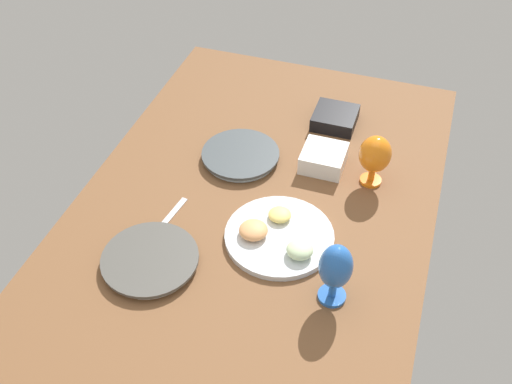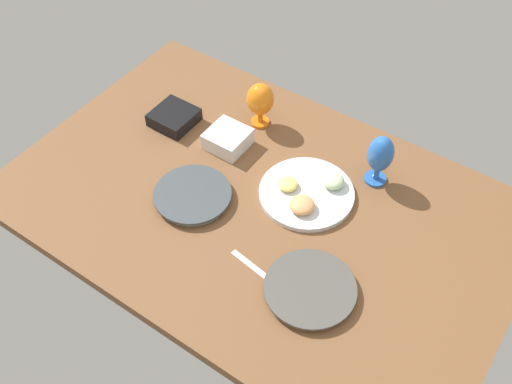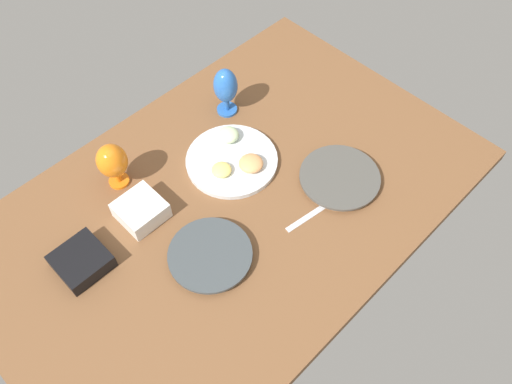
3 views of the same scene
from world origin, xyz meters
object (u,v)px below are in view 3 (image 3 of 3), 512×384
object	(u,v)px
square_bowl_white	(141,210)
hurricane_glass_orange	(112,162)
hurricane_glass_blue	(226,87)
square_bowl_black	(81,261)
fruit_platter	(233,159)
dinner_plate_right	(210,256)
dinner_plate_left	(340,178)

from	to	relation	value
square_bowl_white	hurricane_glass_orange	bearing A→B (deg)	-99.93
hurricane_glass_blue	square_bowl_black	bearing A→B (deg)	12.33
fruit_platter	hurricane_glass_orange	xyz separation A→B (cm)	(32.02, -20.10, 9.00)
dinner_plate_right	square_bowl_white	distance (cm)	26.56
dinner_plate_right	fruit_platter	xyz separation A→B (cm)	(-29.62, -21.65, 0.11)
dinner_plate_right	square_bowl_white	bearing A→B (deg)	-78.76
square_bowl_black	dinner_plate_left	bearing A→B (deg)	156.66
dinner_plate_left	square_bowl_black	bearing A→B (deg)	-23.34
hurricane_glass_blue	square_bowl_white	xyz separation A→B (cm)	(49.53, 14.37, -7.97)
hurricane_glass_blue	dinner_plate_left	bearing A→B (deg)	95.19
hurricane_glass_blue	hurricane_glass_orange	size ratio (longest dim) A/B	1.11
square_bowl_white	square_bowl_black	xyz separation A→B (cm)	(22.77, 1.43, -0.69)
fruit_platter	square_bowl_white	bearing A→B (deg)	-7.09
dinner_plate_left	square_bowl_black	distance (cm)	83.60
dinner_plate_right	hurricane_glass_blue	size ratio (longest dim) A/B	1.33
square_bowl_white	square_bowl_black	world-z (taller)	square_bowl_white
dinner_plate_right	fruit_platter	world-z (taller)	fruit_platter
hurricane_glass_blue	square_bowl_white	world-z (taller)	hurricane_glass_blue
dinner_plate_right	square_bowl_black	distance (cm)	37.20
hurricane_glass_orange	dinner_plate_left	bearing A→B (deg)	135.50
fruit_platter	hurricane_glass_blue	world-z (taller)	hurricane_glass_blue
hurricane_glass_blue	square_bowl_black	xyz separation A→B (cm)	(72.30, 15.80, -8.66)
square_bowl_white	square_bowl_black	size ratio (longest dim) A/B	0.93
dinner_plate_left	square_bowl_white	size ratio (longest dim) A/B	1.97
fruit_platter	square_bowl_black	distance (cm)	57.63
square_bowl_black	hurricane_glass_blue	bearing A→B (deg)	-167.67
hurricane_glass_orange	square_bowl_black	bearing A→B (deg)	33.98
hurricane_glass_orange	square_bowl_white	distance (cm)	17.52
dinner_plate_left	fruit_platter	size ratio (longest dim) A/B	0.86
fruit_platter	hurricane_glass_blue	size ratio (longest dim) A/B	1.63
hurricane_glass_orange	square_bowl_white	bearing A→B (deg)	80.07
dinner_plate_right	square_bowl_black	xyz separation A→B (cm)	(27.93, -24.54, 1.32)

